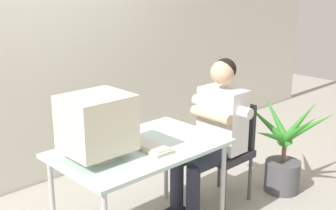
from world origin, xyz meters
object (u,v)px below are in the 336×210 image
object	(u,v)px
office_chair	(227,145)
crt_monitor	(97,124)
desk	(141,154)
desk_mug	(120,131)
keyboard	(146,145)
potted_plant	(284,156)
person_seated	(213,130)

from	to	relation	value
office_chair	crt_monitor	bearing A→B (deg)	177.21
office_chair	desk	bearing A→B (deg)	177.79
desk	desk_mug	distance (m)	0.27
keyboard	office_chair	xyz separation A→B (m)	(0.92, -0.00, -0.25)
keyboard	potted_plant	xyz separation A→B (m)	(1.38, -0.27, -0.40)
desk_mug	desk	bearing A→B (deg)	-92.54
person_seated	potted_plant	xyz separation A→B (m)	(0.66, -0.27, -0.34)
person_seated	desk_mug	bearing A→B (deg)	158.75
desk_mug	potted_plant	bearing A→B (deg)	-21.79
person_seated	desk_mug	world-z (taller)	person_seated
potted_plant	desk_mug	bearing A→B (deg)	158.21
keyboard	desk_mug	bearing A→B (deg)	91.85
office_chair	person_seated	size ratio (longest dim) A/B	0.68
potted_plant	person_seated	bearing A→B (deg)	157.63
crt_monitor	potted_plant	world-z (taller)	crt_monitor
office_chair	desk_mug	xyz separation A→B (m)	(-0.92, 0.28, 0.28)
desk	crt_monitor	distance (m)	0.45
crt_monitor	keyboard	bearing A→B (deg)	-9.68
desk	office_chair	size ratio (longest dim) A/B	1.41
person_seated	keyboard	bearing A→B (deg)	179.90
potted_plant	desk	bearing A→B (deg)	167.58
desk	crt_monitor	size ratio (longest dim) A/B	2.80
person_seated	potted_plant	size ratio (longest dim) A/B	1.45
crt_monitor	desk_mug	size ratio (longest dim) A/B	4.37
desk	office_chair	distance (m)	0.95
office_chair	person_seated	world-z (taller)	person_seated
crt_monitor	person_seated	world-z (taller)	person_seated
office_chair	potted_plant	bearing A→B (deg)	-30.26
desk	potted_plant	size ratio (longest dim) A/B	1.40
desk	office_chair	xyz separation A→B (m)	(0.94, -0.04, -0.18)
crt_monitor	office_chair	distance (m)	1.36
keyboard	potted_plant	distance (m)	1.46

